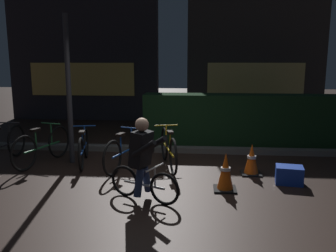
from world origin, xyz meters
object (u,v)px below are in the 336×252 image
at_px(street_post, 69,90).
at_px(traffic_cone_far, 252,160).
at_px(parked_bike_center_left, 84,147).
at_px(parked_bike_leftmost, 3,146).
at_px(traffic_cone_near, 225,172).
at_px(parked_bike_left_mid, 43,146).
at_px(blue_crate, 289,175).
at_px(parked_bike_right_mid, 169,149).
at_px(parked_bike_center_right, 125,151).
at_px(cyclist, 143,159).

distance_m(street_post, traffic_cone_far, 3.75).
bearing_deg(parked_bike_center_left, parked_bike_leftmost, 80.53).
height_order(parked_bike_center_left, traffic_cone_near, parked_bike_center_left).
distance_m(parked_bike_center_left, traffic_cone_far, 3.28).
bearing_deg(parked_bike_left_mid, blue_crate, -83.57).
relative_size(parked_bike_center_left, blue_crate, 3.56).
xyz_separation_m(parked_bike_left_mid, parked_bike_right_mid, (2.53, 0.01, -0.00)).
relative_size(parked_bike_left_mid, parked_bike_center_right, 1.05).
bearing_deg(traffic_cone_far, parked_bike_left_mid, 175.55).
relative_size(parked_bike_center_left, parked_bike_center_right, 0.99).
distance_m(parked_bike_center_left, parked_bike_right_mid, 1.71).
bearing_deg(parked_bike_center_left, parked_bike_right_mid, -104.58).
relative_size(blue_crate, cyclist, 0.35).
xyz_separation_m(street_post, parked_bike_left_mid, (-0.55, -0.14, -1.11)).
bearing_deg(parked_bike_leftmost, blue_crate, -95.86).
distance_m(street_post, parked_bike_left_mid, 1.24).
bearing_deg(parked_bike_center_left, traffic_cone_near, -126.75).
relative_size(parked_bike_center_right, blue_crate, 3.59).
bearing_deg(traffic_cone_near, blue_crate, 20.04).
bearing_deg(parked_bike_leftmost, parked_bike_left_mid, -87.73).
bearing_deg(street_post, parked_bike_center_right, -13.74).
distance_m(street_post, blue_crate, 4.39).
height_order(parked_bike_center_left, blue_crate, parked_bike_center_left).
distance_m(parked_bike_left_mid, parked_bike_center_left, 0.82).
height_order(parked_bike_leftmost, blue_crate, parked_bike_leftmost).
distance_m(parked_bike_center_right, traffic_cone_far, 2.37).
relative_size(parked_bike_left_mid, traffic_cone_near, 2.68).
xyz_separation_m(parked_bike_center_right, parked_bike_right_mid, (0.82, 0.15, 0.01)).
bearing_deg(traffic_cone_near, parked_bike_center_right, 150.99).
distance_m(parked_bike_right_mid, traffic_cone_near, 1.55).
distance_m(parked_bike_right_mid, traffic_cone_far, 1.58).
bearing_deg(cyclist, blue_crate, 45.53).
xyz_separation_m(parked_bike_right_mid, traffic_cone_far, (1.54, -0.33, -0.08)).
relative_size(parked_bike_center_right, traffic_cone_near, 2.56).
distance_m(parked_bike_left_mid, parked_bike_right_mid, 2.53).
bearing_deg(parked_bike_center_left, traffic_cone_far, -109.20).
height_order(parked_bike_center_right, blue_crate, parked_bike_center_right).
height_order(parked_bike_leftmost, traffic_cone_far, parked_bike_leftmost).
bearing_deg(parked_bike_center_right, street_post, 92.59).
bearing_deg(parked_bike_right_mid, cyclist, 157.44).
xyz_separation_m(parked_bike_leftmost, parked_bike_center_left, (1.65, 0.08, -0.02)).
bearing_deg(cyclist, parked_bike_right_mid, 106.59).
distance_m(parked_bike_center_right, traffic_cone_near, 2.10).
distance_m(parked_bike_leftmost, parked_bike_right_mid, 3.36).
height_order(parked_bike_center_left, cyclist, cyclist).
relative_size(parked_bike_leftmost, traffic_cone_far, 3.01).
bearing_deg(street_post, blue_crate, -12.41).
distance_m(parked_bike_right_mid, cyclist, 1.71).
xyz_separation_m(parked_bike_left_mid, cyclist, (2.29, -1.66, 0.27)).
xyz_separation_m(street_post, traffic_cone_far, (3.52, -0.46, -1.19)).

